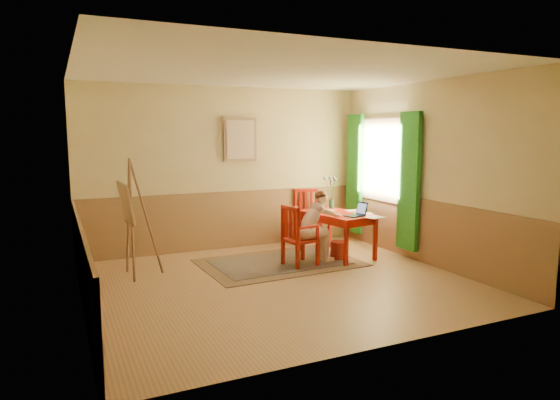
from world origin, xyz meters
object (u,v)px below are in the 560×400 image
easel (129,207)px  table (338,218)px  chair_left (298,236)px  figure (314,224)px  chair_back (307,217)px  laptop (357,213)px

easel → table: bearing=-3.6°
table → chair_left: bearing=-161.4°
chair_left → figure: figure is taller
chair_left → chair_back: (0.88, 1.35, 0.03)m
chair_back → laptop: bearing=-85.0°
laptop → table: bearing=108.9°
table → chair_back: bearing=89.9°
figure → laptop: figure is taller
chair_left → chair_back: 1.61m
easel → chair_back: bearing=14.6°
chair_left → easel: size_ratio=0.56×
laptop → chair_left: bearing=175.6°
chair_left → chair_back: size_ratio=0.95×
chair_back → easel: 3.40m
table → chair_back: chair_back is taller
chair_left → figure: (0.31, 0.05, 0.16)m
table → laptop: bearing=-71.1°
chair_back → figure: size_ratio=0.87×
table → figure: size_ratio=1.16×
figure → easel: 2.75m
table → easel: 3.28m
figure → chair_back: bearing=66.3°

